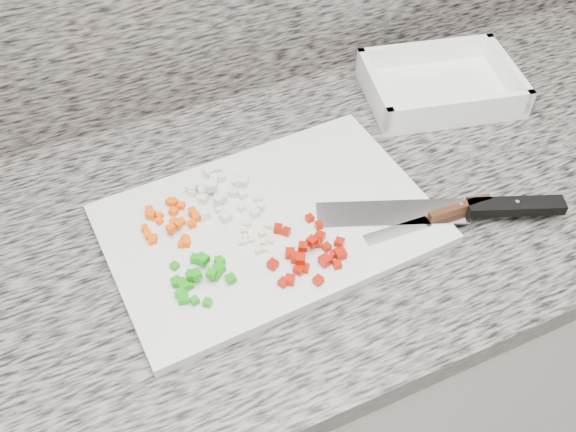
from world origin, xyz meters
The scene contains 11 objects.
cabinet centered at (0.00, 1.44, 0.43)m, with size 3.92×0.62×0.86m, color silver.
countertop centered at (0.00, 1.44, 0.88)m, with size 3.96×0.64×0.04m, color slate.
cutting_board centered at (-0.01, 1.42, 0.91)m, with size 0.46×0.31×0.02m, color silver.
carrot_pile centered at (-0.14, 1.47, 0.92)m, with size 0.08×0.10×0.02m.
onion_pile centered at (-0.05, 1.49, 0.92)m, with size 0.10×0.12×0.02m.
green_pepper_pile centered at (-0.13, 1.36, 0.92)m, with size 0.08×0.09×0.02m.
red_pepper_pile centered at (0.02, 1.33, 0.92)m, with size 0.12×0.12×0.02m.
garlic_pile centered at (-0.04, 1.39, 0.92)m, with size 0.06×0.06×0.01m.
chef_knife centered at (0.27, 1.31, 0.92)m, with size 0.35×0.17×0.02m.
paring_knife centered at (0.22, 1.32, 0.92)m, with size 0.20×0.03×0.02m.
tray centered at (0.39, 1.58, 0.92)m, with size 0.29×0.24×0.05m.
Camera 1 is at (-0.24, 0.85, 1.60)m, focal length 40.00 mm.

